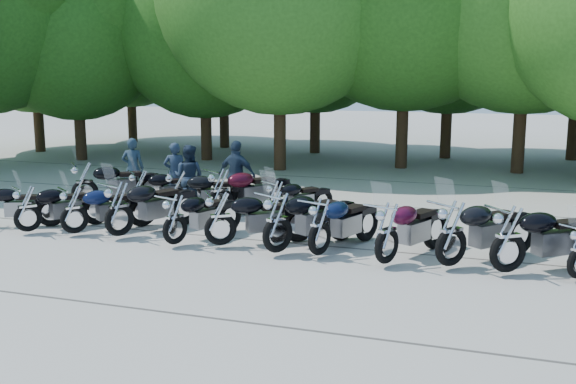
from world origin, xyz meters
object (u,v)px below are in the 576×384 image
(motorcycle_4, at_px, (175,218))
(motorcycle_6, at_px, (277,220))
(motorcycle_7, at_px, (320,225))
(rider_0, at_px, (133,168))
(motorcycle_8, at_px, (387,231))
(motorcycle_14, at_px, (141,189))
(motorcycle_16, at_px, (220,191))
(motorcycle_17, at_px, (276,199))
(motorcycle_10, at_px, (509,237))
(motorcycle_2, at_px, (74,208))
(motorcycle_15, at_px, (179,191))
(rider_3, at_px, (175,173))
(motorcycle_13, at_px, (84,182))
(rider_2, at_px, (237,176))
(motorcycle_3, at_px, (119,207))
(motorcycle_5, at_px, (220,217))
(motorcycle_9, at_px, (452,231))
(rider_1, at_px, (189,177))
(motorcycle_1, at_px, (27,207))

(motorcycle_4, xyz_separation_m, motorcycle_6, (2.23, 0.04, 0.10))
(motorcycle_7, distance_m, rider_0, 7.99)
(motorcycle_8, bearing_deg, motorcycle_14, 1.67)
(motorcycle_14, distance_m, motorcycle_16, 2.26)
(motorcycle_17, bearing_deg, motorcycle_10, -173.07)
(motorcycle_2, height_order, motorcycle_8, motorcycle_8)
(motorcycle_15, xyz_separation_m, rider_3, (-0.85, 1.44, 0.19))
(motorcycle_4, height_order, motorcycle_17, motorcycle_4)
(motorcycle_4, distance_m, rider_0, 5.78)
(motorcycle_14, distance_m, motorcycle_15, 1.16)
(motorcycle_7, distance_m, motorcycle_13, 7.63)
(motorcycle_8, bearing_deg, rider_2, -15.88)
(motorcycle_16, relative_size, rider_0, 1.45)
(motorcycle_3, bearing_deg, rider_2, -85.00)
(motorcycle_5, distance_m, rider_2, 3.77)
(motorcycle_6, bearing_deg, motorcycle_7, -141.89)
(motorcycle_10, bearing_deg, motorcycle_2, 53.27)
(rider_2, bearing_deg, motorcycle_9, 153.82)
(motorcycle_7, xyz_separation_m, rider_1, (-4.53, 3.41, 0.18))
(motorcycle_5, bearing_deg, motorcycle_6, -133.67)
(motorcycle_2, distance_m, rider_3, 3.97)
(motorcycle_4, xyz_separation_m, motorcycle_9, (5.56, 0.19, 0.10))
(motorcycle_7, relative_size, motorcycle_10, 0.92)
(motorcycle_5, relative_size, rider_3, 1.40)
(motorcycle_5, distance_m, motorcycle_16, 2.70)
(motorcycle_2, bearing_deg, motorcycle_15, -80.13)
(motorcycle_1, height_order, rider_2, rider_2)
(motorcycle_4, bearing_deg, motorcycle_1, 21.68)
(motorcycle_16, height_order, motorcycle_17, motorcycle_16)
(motorcycle_5, distance_m, rider_3, 4.93)
(motorcycle_6, height_order, motorcycle_14, motorcycle_6)
(rider_0, xyz_separation_m, rider_3, (1.54, -0.38, -0.02))
(motorcycle_1, relative_size, motorcycle_16, 0.87)
(rider_2, bearing_deg, motorcycle_7, 137.84)
(motorcycle_3, relative_size, motorcycle_6, 0.97)
(motorcycle_5, xyz_separation_m, motorcycle_14, (-3.37, 2.54, -0.05))
(motorcycle_5, distance_m, motorcycle_9, 4.63)
(motorcycle_7, xyz_separation_m, motorcycle_14, (-5.50, 2.60, -0.05))
(motorcycle_5, relative_size, motorcycle_9, 0.91)
(motorcycle_4, xyz_separation_m, rider_3, (-2.14, 4.07, 0.22))
(motorcycle_2, height_order, motorcycle_10, motorcycle_10)
(motorcycle_6, xyz_separation_m, motorcycle_13, (-6.35, 2.71, -0.03))
(motorcycle_9, height_order, motorcycle_17, motorcycle_9)
(motorcycle_2, relative_size, rider_2, 1.20)
(motorcycle_4, relative_size, motorcycle_6, 0.86)
(motorcycle_3, bearing_deg, motorcycle_4, -164.24)
(motorcycle_7, height_order, rider_1, rider_1)
(motorcycle_5, bearing_deg, rider_0, 11.55)
(motorcycle_4, distance_m, motorcycle_13, 4.95)
(motorcycle_3, distance_m, motorcycle_8, 5.87)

